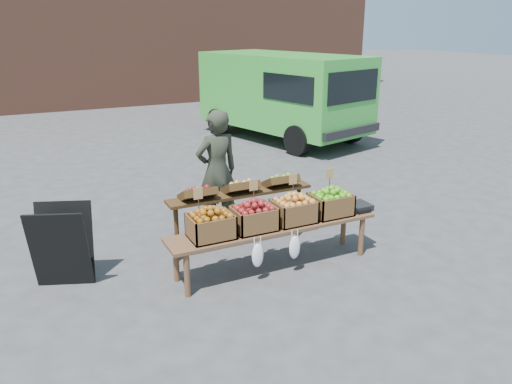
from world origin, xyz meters
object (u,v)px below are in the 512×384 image
delivery_van (282,97)px  back_table (241,212)px  chalkboard_sign (62,246)px  crate_red_apples (294,211)px  display_bench (274,247)px  weighing_scale (357,207)px  crate_golden_apples (211,226)px  crate_green_apples (331,204)px  vendor (217,171)px  crate_russet_pears (254,218)px

delivery_van → back_table: 6.86m
chalkboard_sign → crate_red_apples: chalkboard_sign is taller
delivery_van → display_bench: delivery_van is taller
weighing_scale → crate_golden_apples: bearing=180.0°
crate_green_apples → chalkboard_sign: bearing=167.6°
back_table → crate_golden_apples: size_ratio=4.20×
vendor → crate_green_apples: (0.98, -1.47, -0.18)m
crate_red_apples → display_bench: bearing=180.0°
crate_russet_pears → back_table: bearing=77.8°
display_bench → crate_russet_pears: size_ratio=5.40×
delivery_van → crate_red_apples: size_ratio=9.70×
back_table → crate_green_apples: size_ratio=4.20×
display_bench → crate_russet_pears: 0.51m
delivery_van → crate_red_apples: bearing=-132.8°
crate_russet_pears → chalkboard_sign: bearing=161.6°
crate_russet_pears → delivery_van: bearing=58.4°
display_bench → crate_green_apples: crate_green_apples is taller
delivery_van → display_bench: 7.43m
crate_golden_apples → crate_russet_pears: size_ratio=1.00×
vendor → weighing_scale: 2.05m
crate_golden_apples → vendor: bearing=65.4°
crate_red_apples → crate_green_apples: (0.55, 0.00, 0.00)m
back_table → crate_russet_pears: back_table is taller
chalkboard_sign → back_table: back_table is taller
crate_golden_apples → delivery_van: bearing=55.0°
display_bench → crate_golden_apples: size_ratio=5.40×
display_bench → delivery_van: bearing=60.2°
display_bench → crate_golden_apples: 0.93m
chalkboard_sign → crate_golden_apples: (1.57, -0.71, 0.22)m
display_bench → crate_green_apples: 0.93m
crate_golden_apples → crate_red_apples: bearing=0.0°
delivery_van → crate_russet_pears: bearing=-136.5°
crate_golden_apples → weighing_scale: 2.08m
back_table → weighing_scale: 1.55m
crate_golden_apples → crate_green_apples: size_ratio=1.00×
delivery_van → crate_golden_apples: (-4.49, -6.41, -0.38)m
weighing_scale → back_table: bearing=152.3°
crate_red_apples → crate_russet_pears: bearing=180.0°
display_bench → weighing_scale: bearing=0.0°
vendor → weighing_scale: (1.40, -1.47, -0.28)m
crate_golden_apples → crate_green_apples: bearing=0.0°
back_table → crate_golden_apples: back_table is taller
crate_russet_pears → crate_red_apples: bearing=0.0°
back_table → crate_green_apples: back_table is taller
delivery_van → weighing_scale: delivery_van is taller
weighing_scale → crate_russet_pears: bearing=180.0°
chalkboard_sign → back_table: bearing=21.4°
chalkboard_sign → weighing_scale: (3.64, -0.71, 0.12)m
display_bench → weighing_scale: size_ratio=7.94×
delivery_van → crate_green_apples: bearing=-128.8°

